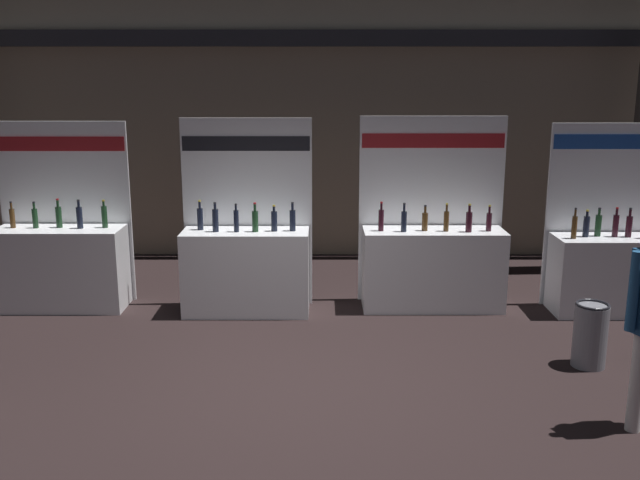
% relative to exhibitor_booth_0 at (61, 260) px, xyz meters
% --- Properties ---
extents(ground_plane, '(27.52, 27.52, 0.00)m').
position_rel_exhibitor_booth_0_xyz_m(ground_plane, '(3.08, -2.45, -0.61)').
color(ground_plane, black).
extents(hall_colonnade, '(13.76, 1.36, 6.23)m').
position_rel_exhibitor_booth_0_xyz_m(hall_colonnade, '(3.08, 2.71, 2.49)').
color(hall_colonnade, gray).
rests_on(hall_colonnade, ground_plane).
extents(exhibitor_booth_0, '(1.65, 0.66, 2.32)m').
position_rel_exhibitor_booth_0_xyz_m(exhibitor_booth_0, '(0.00, 0.00, 0.00)').
color(exhibitor_booth_0, white).
rests_on(exhibitor_booth_0, ground_plane).
extents(exhibitor_booth_1, '(1.62, 0.66, 2.37)m').
position_rel_exhibitor_booth_0_xyz_m(exhibitor_booth_1, '(2.34, -0.17, 0.01)').
color(exhibitor_booth_1, white).
rests_on(exhibitor_booth_1, ground_plane).
extents(exhibitor_booth_2, '(1.84, 0.66, 2.39)m').
position_rel_exhibitor_booth_0_xyz_m(exhibitor_booth_2, '(4.67, 0.01, -0.00)').
color(exhibitor_booth_2, white).
rests_on(exhibitor_booth_2, ground_plane).
extents(exhibitor_booth_3, '(1.67, 0.66, 2.31)m').
position_rel_exhibitor_booth_0_xyz_m(exhibitor_booth_3, '(6.92, -0.18, -0.02)').
color(exhibitor_booth_3, white).
rests_on(exhibitor_booth_3, ground_plane).
extents(trash_bin, '(0.33, 0.33, 0.67)m').
position_rel_exhibitor_booth_0_xyz_m(trash_bin, '(5.97, -1.89, -0.28)').
color(trash_bin, slate).
rests_on(trash_bin, ground_plane).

